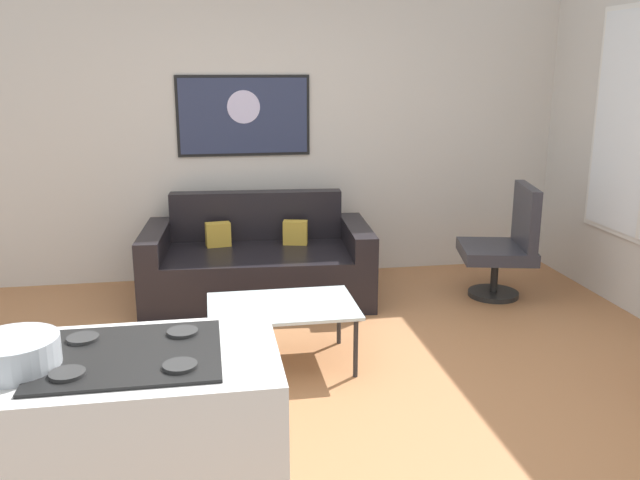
# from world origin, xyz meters

# --- Properties ---
(ground) EXTENTS (6.40, 6.40, 0.04)m
(ground) POSITION_xyz_m (0.00, 0.00, -0.02)
(ground) COLOR #A96E44
(back_wall) EXTENTS (6.40, 0.05, 2.80)m
(back_wall) POSITION_xyz_m (0.00, 2.42, 1.40)
(back_wall) COLOR beige
(back_wall) RESTS_ON ground
(couch) EXTENTS (1.87, 1.06, 0.83)m
(couch) POSITION_xyz_m (-0.22, 1.78, 0.28)
(couch) COLOR black
(couch) RESTS_ON ground
(coffee_table) EXTENTS (0.93, 0.62, 0.40)m
(coffee_table) POSITION_xyz_m (-0.17, 0.47, 0.37)
(coffee_table) COLOR silver
(coffee_table) RESTS_ON ground
(armchair) EXTENTS (0.68, 0.70, 0.94)m
(armchair) POSITION_xyz_m (1.79, 1.45, 0.45)
(armchair) COLOR black
(armchair) RESTS_ON ground
(mixing_bowl) EXTENTS (0.28, 0.28, 0.11)m
(mixing_bowl) POSITION_xyz_m (-1.23, -1.41, 0.98)
(mixing_bowl) COLOR silver
(mixing_bowl) RESTS_ON kitchen_counter
(wall_painting) EXTENTS (1.15, 0.03, 0.69)m
(wall_painting) POSITION_xyz_m (-0.27, 2.38, 1.45)
(wall_painting) COLOR black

